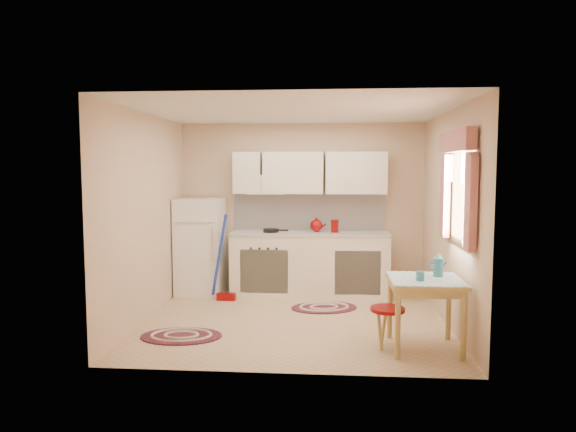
{
  "coord_description": "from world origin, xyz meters",
  "views": [
    {
      "loc": [
        0.39,
        -6.03,
        1.82
      ],
      "look_at": [
        -0.09,
        0.25,
        1.25
      ],
      "focal_mm": 32.0,
      "sensor_mm": 36.0,
      "label": 1
    }
  ],
  "objects_px": {
    "fridge": "(200,247)",
    "stool": "(387,328)",
    "base_cabinets": "(310,265)",
    "table": "(425,314)"
  },
  "relations": [
    {
      "from": "fridge",
      "to": "stool",
      "type": "relative_size",
      "value": 3.33
    },
    {
      "from": "base_cabinets",
      "to": "stool",
      "type": "distance_m",
      "value": 2.34
    },
    {
      "from": "fridge",
      "to": "base_cabinets",
      "type": "xyz_separation_m",
      "value": [
        1.59,
        0.05,
        -0.26
      ]
    },
    {
      "from": "stool",
      "to": "base_cabinets",
      "type": "bearing_deg",
      "value": 111.94
    },
    {
      "from": "fridge",
      "to": "table",
      "type": "relative_size",
      "value": 1.94
    },
    {
      "from": "fridge",
      "to": "base_cabinets",
      "type": "relative_size",
      "value": 0.62
    },
    {
      "from": "fridge",
      "to": "table",
      "type": "xyz_separation_m",
      "value": [
        2.84,
        -2.11,
        -0.34
      ]
    },
    {
      "from": "base_cabinets",
      "to": "table",
      "type": "xyz_separation_m",
      "value": [
        1.24,
        -2.16,
        -0.08
      ]
    },
    {
      "from": "table",
      "to": "base_cabinets",
      "type": "bearing_deg",
      "value": 119.91
    },
    {
      "from": "base_cabinets",
      "to": "table",
      "type": "height_order",
      "value": "base_cabinets"
    }
  ]
}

